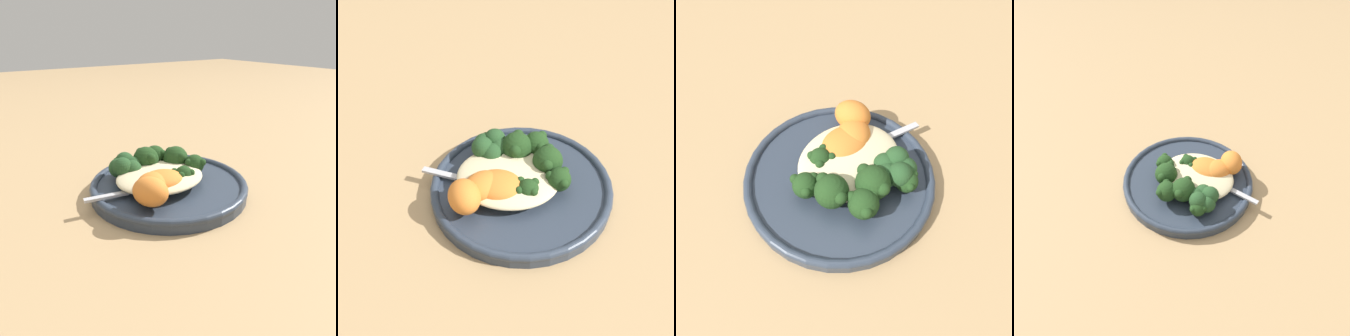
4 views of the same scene
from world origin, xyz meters
The scene contains 14 objects.
ground_plane centered at (0.00, 0.00, 0.00)m, with size 4.00×4.00×0.00m, color tan.
plate centered at (0.00, 0.01, 0.01)m, with size 0.25×0.25×0.02m.
quinoa_mound centered at (-0.02, 0.01, 0.03)m, with size 0.14×0.12×0.02m, color beige.
broccoli_stalk_0 centered at (0.00, 0.00, 0.03)m, with size 0.08×0.06×0.03m.
broccoli_stalk_1 centered at (0.03, 0.01, 0.04)m, with size 0.11×0.03×0.03m.
broccoli_stalk_2 centered at (0.02, 0.04, 0.04)m, with size 0.11×0.07×0.04m.
broccoli_stalk_3 centered at (0.00, 0.06, 0.04)m, with size 0.08×0.10×0.04m.
broccoli_stalk_4 centered at (-0.02, 0.05, 0.04)m, with size 0.05×0.11×0.04m.
broccoli_stalk_5 centered at (-0.04, 0.06, 0.03)m, with size 0.05×0.11×0.03m.
sweet_potato_chunk_0 centered at (-0.03, -0.01, 0.04)m, with size 0.07×0.06×0.03m, color orange.
sweet_potato_chunk_1 centered at (-0.07, -0.04, 0.04)m, with size 0.05×0.04×0.04m, color orange.
sweet_potato_chunk_2 centered at (-0.05, -0.01, 0.04)m, with size 0.06×0.05×0.03m, color orange.
kale_tuft centered at (-0.05, 0.06, 0.04)m, with size 0.06×0.06×0.04m.
spoon centered at (-0.06, 0.01, 0.03)m, with size 0.11×0.04×0.01m.
Camera 2 is at (0.04, -0.43, 0.48)m, focal length 50.00 mm.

